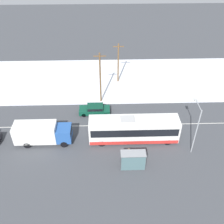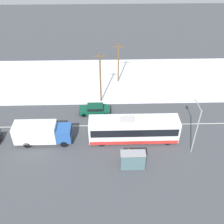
{
  "view_description": "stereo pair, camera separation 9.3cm",
  "coord_description": "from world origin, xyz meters",
  "px_view_note": "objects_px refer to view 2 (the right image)",
  "views": [
    {
      "loc": [
        -2.87,
        -28.26,
        24.46
      ],
      "look_at": [
        -1.99,
        1.28,
        1.4
      ],
      "focal_mm": 42.0,
      "sensor_mm": 36.0,
      "label": 1
    },
    {
      "loc": [
        -2.78,
        -28.27,
        24.46
      ],
      "look_at": [
        -1.99,
        1.28,
        1.4
      ],
      "focal_mm": 42.0,
      "sensor_mm": 36.0,
      "label": 2
    }
  ],
  "objects_px": {
    "bus_shelter": "(133,159)",
    "pedestrian_at_stop": "(128,153)",
    "sedan_car": "(95,109)",
    "streetlamp": "(196,123)",
    "utility_pole_snowlot": "(118,63)",
    "box_truck": "(42,132)",
    "utility_pole_roadside": "(100,78)",
    "city_bus": "(134,129)"
  },
  "relations": [
    {
      "from": "box_truck",
      "to": "streetlamp",
      "type": "distance_m",
      "value": 19.33
    },
    {
      "from": "sedan_car",
      "to": "streetlamp",
      "type": "height_order",
      "value": "streetlamp"
    },
    {
      "from": "box_truck",
      "to": "bus_shelter",
      "type": "bearing_deg",
      "value": -23.34
    },
    {
      "from": "pedestrian_at_stop",
      "to": "bus_shelter",
      "type": "relative_size",
      "value": 0.61
    },
    {
      "from": "city_bus",
      "to": "utility_pole_roadside",
      "type": "distance_m",
      "value": 10.15
    },
    {
      "from": "bus_shelter",
      "to": "utility_pole_snowlot",
      "type": "distance_m",
      "value": 19.95
    },
    {
      "from": "bus_shelter",
      "to": "utility_pole_snowlot",
      "type": "bearing_deg",
      "value": 92.32
    },
    {
      "from": "utility_pole_roadside",
      "to": "utility_pole_snowlot",
      "type": "distance_m",
      "value": 6.7
    },
    {
      "from": "pedestrian_at_stop",
      "to": "box_truck",
      "type": "bearing_deg",
      "value": 163.21
    },
    {
      "from": "city_bus",
      "to": "pedestrian_at_stop",
      "type": "relative_size",
      "value": 6.52
    },
    {
      "from": "city_bus",
      "to": "streetlamp",
      "type": "distance_m",
      "value": 7.84
    },
    {
      "from": "bus_shelter",
      "to": "sedan_car",
      "type": "bearing_deg",
      "value": 113.52
    },
    {
      "from": "box_truck",
      "to": "utility_pole_roadside",
      "type": "xyz_separation_m",
      "value": [
        7.59,
        8.95,
        2.76
      ]
    },
    {
      "from": "utility_pole_snowlot",
      "to": "streetlamp",
      "type": "bearing_deg",
      "value": -63.1
    },
    {
      "from": "box_truck",
      "to": "utility_pole_roadside",
      "type": "relative_size",
      "value": 0.87
    },
    {
      "from": "utility_pole_snowlot",
      "to": "box_truck",
      "type": "bearing_deg",
      "value": -125.36
    },
    {
      "from": "pedestrian_at_stop",
      "to": "bus_shelter",
      "type": "height_order",
      "value": "bus_shelter"
    },
    {
      "from": "bus_shelter",
      "to": "pedestrian_at_stop",
      "type": "bearing_deg",
      "value": 103.56
    },
    {
      "from": "pedestrian_at_stop",
      "to": "utility_pole_snowlot",
      "type": "distance_m",
      "value": 18.43
    },
    {
      "from": "sedan_car",
      "to": "streetlamp",
      "type": "relative_size",
      "value": 0.68
    },
    {
      "from": "sedan_car",
      "to": "streetlamp",
      "type": "bearing_deg",
      "value": 148.14
    },
    {
      "from": "box_truck",
      "to": "city_bus",
      "type": "bearing_deg",
      "value": 0.8
    },
    {
      "from": "pedestrian_at_stop",
      "to": "utility_pole_snowlot",
      "type": "xyz_separation_m",
      "value": [
        -0.42,
        18.23,
        2.67
      ]
    },
    {
      "from": "box_truck",
      "to": "utility_pole_snowlot",
      "type": "relative_size",
      "value": 1.02
    },
    {
      "from": "city_bus",
      "to": "box_truck",
      "type": "relative_size",
      "value": 1.59
    },
    {
      "from": "sedan_car",
      "to": "pedestrian_at_stop",
      "type": "xyz_separation_m",
      "value": [
        4.32,
        -9.21,
        0.31
      ]
    },
    {
      "from": "pedestrian_at_stop",
      "to": "utility_pole_snowlot",
      "type": "relative_size",
      "value": 0.25
    },
    {
      "from": "box_truck",
      "to": "bus_shelter",
      "type": "xyz_separation_m",
      "value": [
        11.39,
        -4.91,
        0.05
      ]
    },
    {
      "from": "utility_pole_roadside",
      "to": "box_truck",
      "type": "bearing_deg",
      "value": -130.3
    },
    {
      "from": "sedan_car",
      "to": "utility_pole_snowlot",
      "type": "bearing_deg",
      "value": -113.36
    },
    {
      "from": "streetlamp",
      "to": "bus_shelter",
      "type": "bearing_deg",
      "value": -157.94
    },
    {
      "from": "box_truck",
      "to": "sedan_car",
      "type": "bearing_deg",
      "value": 41.38
    },
    {
      "from": "city_bus",
      "to": "pedestrian_at_stop",
      "type": "height_order",
      "value": "city_bus"
    },
    {
      "from": "city_bus",
      "to": "pedestrian_at_stop",
      "type": "distance_m",
      "value": 3.66
    },
    {
      "from": "city_bus",
      "to": "pedestrian_at_stop",
      "type": "xyz_separation_m",
      "value": [
        -0.91,
        -3.49,
        -0.64
      ]
    },
    {
      "from": "box_truck",
      "to": "sedan_car",
      "type": "height_order",
      "value": "box_truck"
    },
    {
      "from": "city_bus",
      "to": "utility_pole_snowlot",
      "type": "distance_m",
      "value": 14.95
    },
    {
      "from": "streetlamp",
      "to": "utility_pole_snowlot",
      "type": "height_order",
      "value": "utility_pole_snowlot"
    },
    {
      "from": "sedan_car",
      "to": "utility_pole_snowlot",
      "type": "relative_size",
      "value": 0.63
    },
    {
      "from": "city_bus",
      "to": "utility_pole_roadside",
      "type": "relative_size",
      "value": 1.38
    },
    {
      "from": "city_bus",
      "to": "box_truck",
      "type": "distance_m",
      "value": 11.92
    },
    {
      "from": "sedan_car",
      "to": "utility_pole_snowlot",
      "type": "distance_m",
      "value": 10.27
    }
  ]
}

